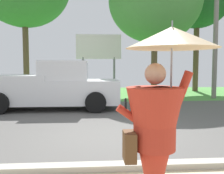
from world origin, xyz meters
name	(u,v)px	position (x,y,z in m)	size (l,w,h in m)	color
ground_plane	(105,115)	(0.00, 2.95, -0.05)	(40.00, 22.00, 0.20)	#565451
monk_pedestrian	(158,123)	(0.27, -3.43, 1.08)	(1.05, 0.95, 2.13)	#B22D1E
pickup_truck	(53,87)	(-1.99, 4.15, 0.87)	(5.20, 2.28, 1.88)	silver
utility_pole	(216,30)	(5.93, 6.93, 3.52)	(1.80, 0.24, 6.69)	gray
roadside_billboard	(99,51)	(-0.07, 8.88, 2.55)	(2.60, 0.12, 3.50)	slate
tree_right_mid	(155,1)	(3.24, 9.06, 5.51)	(5.44, 5.44, 7.99)	brown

